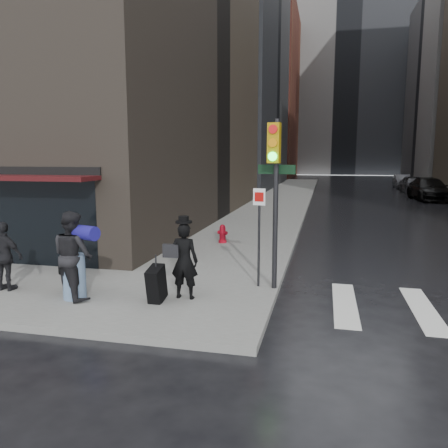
{
  "coord_description": "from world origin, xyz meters",
  "views": [
    {
      "loc": [
        2.98,
        -8.58,
        3.2
      ],
      "look_at": [
        0.21,
        3.4,
        1.3
      ],
      "focal_mm": 35.0,
      "sensor_mm": 36.0,
      "label": 1
    }
  ],
  "objects_px": {
    "man_greycoat": "(5,256)",
    "traffic_light": "(273,181)",
    "parked_car_3": "(429,189)",
    "parked_car_5": "(402,181)",
    "man_overcoat": "(179,264)",
    "man_jeans": "(73,255)",
    "parked_car_4": "(413,184)",
    "fire_hydrant": "(223,235)"
  },
  "relations": [
    {
      "from": "fire_hydrant",
      "to": "man_overcoat",
      "type": "bearing_deg",
      "value": -85.38
    },
    {
      "from": "man_greycoat",
      "to": "parked_car_5",
      "type": "xyz_separation_m",
      "value": [
        14.92,
        40.24,
        -0.26
      ]
    },
    {
      "from": "man_overcoat",
      "to": "man_greycoat",
      "type": "distance_m",
      "value": 4.09
    },
    {
      "from": "parked_car_5",
      "to": "man_overcoat",
      "type": "bearing_deg",
      "value": -103.94
    },
    {
      "from": "man_jeans",
      "to": "traffic_light",
      "type": "bearing_deg",
      "value": -130.44
    },
    {
      "from": "man_greycoat",
      "to": "parked_car_4",
      "type": "height_order",
      "value": "man_greycoat"
    },
    {
      "from": "man_overcoat",
      "to": "fire_hydrant",
      "type": "distance_m",
      "value": 6.34
    },
    {
      "from": "man_greycoat",
      "to": "parked_car_5",
      "type": "bearing_deg",
      "value": -108.07
    },
    {
      "from": "man_greycoat",
      "to": "traffic_light",
      "type": "bearing_deg",
      "value": -163.75
    },
    {
      "from": "man_jeans",
      "to": "parked_car_3",
      "type": "bearing_deg",
      "value": -87.83
    },
    {
      "from": "traffic_light",
      "to": "parked_car_3",
      "type": "distance_m",
      "value": 26.73
    },
    {
      "from": "man_overcoat",
      "to": "parked_car_3",
      "type": "height_order",
      "value": "man_overcoat"
    },
    {
      "from": "man_greycoat",
      "to": "traffic_light",
      "type": "height_order",
      "value": "traffic_light"
    },
    {
      "from": "man_jeans",
      "to": "man_greycoat",
      "type": "xyz_separation_m",
      "value": [
        -1.86,
        0.16,
        -0.17
      ]
    },
    {
      "from": "man_overcoat",
      "to": "parked_car_3",
      "type": "distance_m",
      "value": 28.43
    },
    {
      "from": "fire_hydrant",
      "to": "parked_car_5",
      "type": "xyz_separation_m",
      "value": [
        11.35,
        33.63,
        0.24
      ]
    },
    {
      "from": "parked_car_4",
      "to": "parked_car_3",
      "type": "bearing_deg",
      "value": -93.88
    },
    {
      "from": "fire_hydrant",
      "to": "traffic_light",
      "type": "bearing_deg",
      "value": -65.09
    },
    {
      "from": "parked_car_3",
      "to": "traffic_light",
      "type": "bearing_deg",
      "value": -111.86
    },
    {
      "from": "fire_hydrant",
      "to": "man_jeans",
      "type": "bearing_deg",
      "value": -104.17
    },
    {
      "from": "fire_hydrant",
      "to": "parked_car_4",
      "type": "relative_size",
      "value": 0.15
    },
    {
      "from": "man_greycoat",
      "to": "parked_car_3",
      "type": "distance_m",
      "value": 30.45
    },
    {
      "from": "man_jeans",
      "to": "fire_hydrant",
      "type": "bearing_deg",
      "value": -76.52
    },
    {
      "from": "man_overcoat",
      "to": "fire_hydrant",
      "type": "xyz_separation_m",
      "value": [
        -0.51,
        6.31,
        -0.47
      ]
    },
    {
      "from": "fire_hydrant",
      "to": "parked_car_5",
      "type": "bearing_deg",
      "value": 71.35
    },
    {
      "from": "traffic_light",
      "to": "parked_car_4",
      "type": "height_order",
      "value": "traffic_light"
    },
    {
      "from": "traffic_light",
      "to": "man_greycoat",
      "type": "bearing_deg",
      "value": -156.63
    },
    {
      "from": "traffic_light",
      "to": "fire_hydrant",
      "type": "distance_m",
      "value": 6.07
    },
    {
      "from": "fire_hydrant",
      "to": "parked_car_4",
      "type": "xyz_separation_m",
      "value": [
        11.21,
        26.86,
        0.33
      ]
    },
    {
      "from": "man_jeans",
      "to": "parked_car_3",
      "type": "xyz_separation_m",
      "value": [
        12.8,
        26.85,
        -0.3
      ]
    },
    {
      "from": "man_greycoat",
      "to": "traffic_light",
      "type": "distance_m",
      "value": 6.37
    },
    {
      "from": "parked_car_3",
      "to": "parked_car_4",
      "type": "height_order",
      "value": "parked_car_3"
    },
    {
      "from": "parked_car_3",
      "to": "parked_car_5",
      "type": "distance_m",
      "value": 13.55
    },
    {
      "from": "fire_hydrant",
      "to": "parked_car_5",
      "type": "relative_size",
      "value": 0.16
    },
    {
      "from": "man_jeans",
      "to": "parked_car_5",
      "type": "distance_m",
      "value": 42.46
    },
    {
      "from": "man_overcoat",
      "to": "man_jeans",
      "type": "distance_m",
      "value": 2.27
    },
    {
      "from": "man_jeans",
      "to": "man_greycoat",
      "type": "bearing_deg",
      "value": 22.6
    },
    {
      "from": "man_greycoat",
      "to": "parked_car_4",
      "type": "distance_m",
      "value": 36.58
    },
    {
      "from": "man_overcoat",
      "to": "man_jeans",
      "type": "height_order",
      "value": "man_jeans"
    },
    {
      "from": "man_jeans",
      "to": "traffic_light",
      "type": "height_order",
      "value": "traffic_light"
    },
    {
      "from": "parked_car_4",
      "to": "parked_car_5",
      "type": "distance_m",
      "value": 6.78
    },
    {
      "from": "traffic_light",
      "to": "parked_car_3",
      "type": "bearing_deg",
      "value": 80.35
    }
  ]
}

